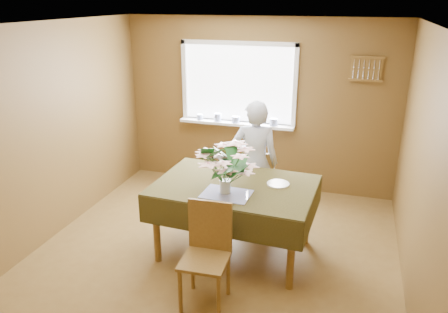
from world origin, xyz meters
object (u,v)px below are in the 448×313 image
(chair_near, at_px, (207,249))
(seated_woman, at_px, (255,163))
(dining_table, at_px, (235,193))
(chair_far, at_px, (258,181))
(flower_bouquet, at_px, (225,164))

(chair_near, distance_m, seated_woman, 1.68)
(dining_table, bearing_deg, chair_far, 88.89)
(dining_table, bearing_deg, seated_woman, 90.00)
(dining_table, xyz_separation_m, seated_woman, (0.04, 0.79, 0.07))
(seated_woman, bearing_deg, dining_table, 79.34)
(dining_table, xyz_separation_m, chair_near, (-0.02, -0.86, -0.20))
(chair_far, relative_size, flower_bouquet, 1.60)
(chair_near, bearing_deg, chair_far, 84.81)
(chair_far, distance_m, flower_bouquet, 1.34)
(dining_table, distance_m, seated_woman, 0.79)
(chair_far, height_order, flower_bouquet, flower_bouquet)
(dining_table, height_order, chair_near, chair_near)
(chair_near, relative_size, seated_woman, 0.62)
(flower_bouquet, bearing_deg, chair_near, -88.76)
(chair_near, height_order, seated_woman, seated_woman)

